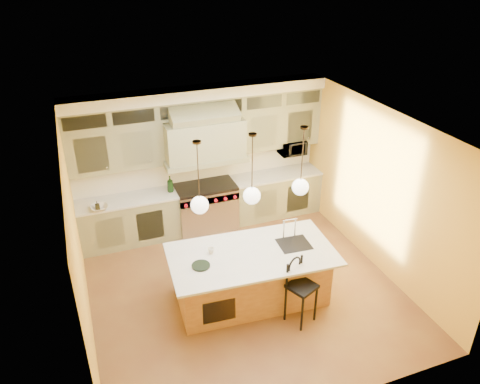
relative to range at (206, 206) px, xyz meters
name	(u,v)px	position (x,y,z in m)	size (l,w,h in m)	color
floor	(244,288)	(0.00, -2.14, -0.49)	(5.00, 5.00, 0.00)	brown
ceiling	(244,127)	(0.00, -2.14, 2.41)	(5.00, 5.00, 0.00)	white
wall_back	(199,156)	(0.00, 0.36, 0.96)	(5.00, 5.00, 0.00)	gold
wall_front	(324,322)	(0.00, -4.64, 0.96)	(5.00, 5.00, 0.00)	gold
wall_left	(77,248)	(-2.50, -2.14, 0.96)	(5.00, 5.00, 0.00)	gold
wall_right	(378,189)	(2.50, -2.14, 0.96)	(5.00, 5.00, 0.00)	gold
back_cabinetry	(203,162)	(0.00, 0.09, 0.94)	(5.00, 0.77, 2.90)	gray
range	(206,206)	(0.00, 0.00, 0.00)	(1.20, 0.74, 0.96)	silver
kitchen_island	(251,274)	(0.03, -2.40, -0.01)	(2.69, 1.55, 1.35)	brown
counter_stool	(300,287)	(0.54, -3.13, 0.14)	(0.51, 0.51, 1.10)	black
microwave	(292,147)	(1.95, 0.11, 0.96)	(0.54, 0.37, 0.30)	black
oil_bottle_a	(170,184)	(-0.70, 0.01, 0.62)	(0.13, 0.13, 0.33)	black
oil_bottle_b	(97,206)	(-2.10, -0.22, 0.54)	(0.08, 0.08, 0.17)	black
fruit_bowl	(100,208)	(-2.07, -0.22, 0.49)	(0.31, 0.31, 0.08)	silver
cup	(211,251)	(-0.58, -2.21, 0.48)	(0.10, 0.10, 0.09)	silver
pendant_left	(200,203)	(-0.77, -2.39, 1.46)	(0.26, 0.26, 1.11)	#2D2319
pendant_center	(252,194)	(0.03, -2.39, 1.46)	(0.26, 0.26, 1.11)	#2D2319
pendant_right	(300,185)	(0.83, -2.39, 1.46)	(0.26, 0.26, 1.11)	#2D2319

